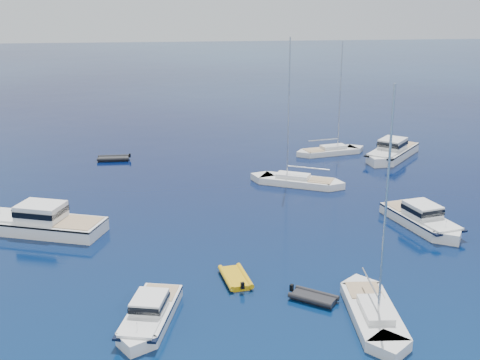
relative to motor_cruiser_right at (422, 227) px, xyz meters
The scene contains 11 objects.
ground 18.77m from the motor_cruiser_right, 138.10° to the right, with size 400.00×400.00×0.00m, color navy.
motor_cruiser_right is the anchor object (origin of this frame).
motor_cruiser_left 26.33m from the motor_cruiser_right, 149.39° to the right, with size 2.52×8.24×2.16m, color white, non-canonical shape.
motor_cruiser_centre 32.13m from the motor_cruiser_right, behind, with size 3.65×11.94×3.13m, color white, non-canonical shape.
motor_cruiser_distant 22.42m from the motor_cruiser_right, 77.16° to the left, with size 3.41×11.14×2.92m, color silver, non-canonical shape.
sailboat_fore 17.10m from the motor_cruiser_right, 121.95° to the right, with size 2.68×10.31×15.16m, color silver, non-canonical shape.
sailboat_mid_r 15.31m from the motor_cruiser_right, 122.50° to the left, with size 2.73×10.49×15.42m, color white, non-canonical shape.
sailboat_centre 24.64m from the motor_cruiser_right, 93.89° to the left, with size 2.46×9.48×13.93m, color silver, non-canonical shape.
tender_yellow 18.80m from the motor_cruiser_right, 153.78° to the right, with size 2.04×3.74×0.95m, color #D29E0C, non-canonical shape.
tender_grey_near 16.92m from the motor_cruiser_right, 135.87° to the right, with size 1.79×3.18×0.95m, color black, non-canonical shape.
tender_grey_far 37.05m from the motor_cruiser_right, 138.38° to the left, with size 2.09×3.84×0.95m, color black, non-canonical shape.
Camera 1 is at (-7.11, -35.08, 19.55)m, focal length 47.04 mm.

